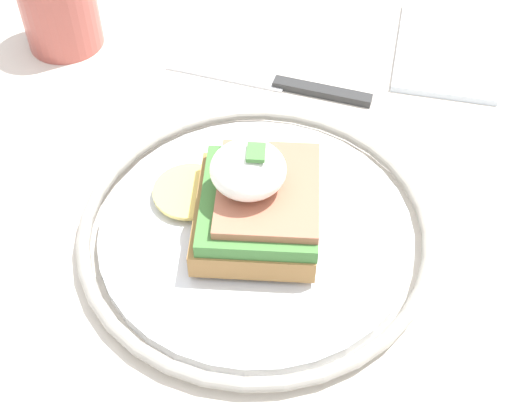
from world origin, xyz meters
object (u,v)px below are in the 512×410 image
Objects in this scene: plate at (256,230)px; napkin at (447,50)px; sandwich at (254,199)px; knife at (284,84)px; cup at (58,4)px.

plate reaches higher than napkin.
sandwich reaches higher than napkin.
sandwich is 0.18m from knife.
knife is 0.22m from cup.
sandwich reaches higher than cup.
knife is at bearing -5.22° from sandwich.
plate reaches higher than knife.
plate is 0.03m from sandwich.
cup is at bearing 40.70° from sandwich.
sandwich is 0.28m from napkin.
cup is at bearing 90.96° from napkin.
sandwich is at bearing 53.29° from plate.
knife is 0.16m from napkin.
cup is 0.60× the size of napkin.
plate is at bearing -139.23° from cup.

